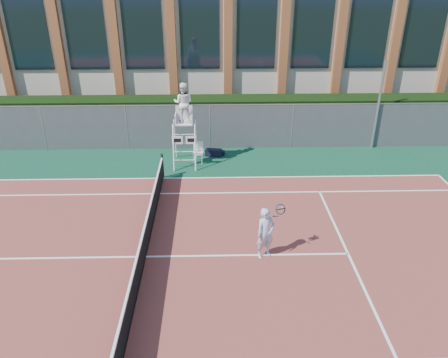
{
  "coord_description": "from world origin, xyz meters",
  "views": [
    {
      "loc": [
        2.19,
        -11.16,
        8.37
      ],
      "look_at": [
        2.54,
        3.0,
        1.22
      ],
      "focal_mm": 35.0,
      "sensor_mm": 36.0,
      "label": 1
    }
  ],
  "objects_px": {
    "plastic_chair": "(198,150)",
    "tennis_player": "(266,233)",
    "umpire_chair": "(183,105)",
    "steel_pole": "(378,106)"
  },
  "relations": [
    {
      "from": "umpire_chair",
      "to": "plastic_chair",
      "type": "xyz_separation_m",
      "value": [
        0.57,
        0.14,
        -2.18
      ]
    },
    {
      "from": "steel_pole",
      "to": "plastic_chair",
      "type": "bearing_deg",
      "value": -169.96
    },
    {
      "from": "umpire_chair",
      "to": "tennis_player",
      "type": "height_order",
      "value": "umpire_chair"
    },
    {
      "from": "plastic_chair",
      "to": "tennis_player",
      "type": "relative_size",
      "value": 0.57
    },
    {
      "from": "steel_pole",
      "to": "tennis_player",
      "type": "distance_m",
      "value": 10.82
    },
    {
      "from": "tennis_player",
      "to": "steel_pole",
      "type": "bearing_deg",
      "value": 54.29
    },
    {
      "from": "umpire_chair",
      "to": "tennis_player",
      "type": "xyz_separation_m",
      "value": [
        2.85,
        -7.08,
        -1.88
      ]
    },
    {
      "from": "steel_pole",
      "to": "umpire_chair",
      "type": "bearing_deg",
      "value": -169.75
    },
    {
      "from": "umpire_chair",
      "to": "plastic_chair",
      "type": "height_order",
      "value": "umpire_chair"
    },
    {
      "from": "tennis_player",
      "to": "plastic_chair",
      "type": "bearing_deg",
      "value": 107.52
    }
  ]
}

